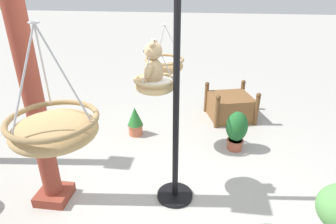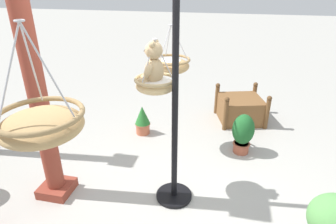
% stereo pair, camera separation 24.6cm
% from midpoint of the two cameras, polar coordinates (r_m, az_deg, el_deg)
% --- Properties ---
extents(ground_plane, '(40.00, 40.00, 0.00)m').
position_cam_midpoint_polar(ground_plane, '(3.79, -0.44, -15.44)').
color(ground_plane, '#ADAAA3').
extents(display_pole_central, '(0.44, 0.44, 2.51)m').
position_cam_midpoint_polar(display_pole_central, '(3.24, -0.65, -6.07)').
color(display_pole_central, black).
rests_on(display_pole_central, ground).
extents(hanging_basket_with_teddy, '(0.47, 0.47, 0.59)m').
position_cam_midpoint_polar(hanging_basket_with_teddy, '(3.15, -4.86, 5.47)').
color(hanging_basket_with_teddy, tan).
extents(teddy_bear, '(0.33, 0.30, 0.48)m').
position_cam_midpoint_polar(teddy_bear, '(3.09, -5.42, 9.09)').
color(teddy_bear, tan).
extents(hanging_basket_left_high, '(0.57, 0.57, 0.76)m').
position_cam_midpoint_polar(hanging_basket_left_high, '(1.99, -25.07, -3.08)').
color(hanging_basket_left_high, tan).
extents(hanging_basket_right_low, '(0.55, 0.55, 0.68)m').
position_cam_midpoint_polar(hanging_basket_right_low, '(4.09, -2.43, 9.38)').
color(hanging_basket_right_low, tan).
extents(greenhouse_pillar_left, '(0.40, 0.40, 3.06)m').
position_cam_midpoint_polar(greenhouse_pillar_left, '(3.28, -27.68, 4.61)').
color(greenhouse_pillar_left, brown).
rests_on(greenhouse_pillar_left, ground).
extents(wooden_planter_box, '(0.96, 1.00, 0.63)m').
position_cam_midpoint_polar(wooden_planter_box, '(5.55, 11.05, 1.20)').
color(wooden_planter_box, brown).
rests_on(wooden_planter_box, ground).
extents(potted_plant_fern_front, '(0.33, 0.33, 0.64)m').
position_cam_midpoint_polar(potted_plant_fern_front, '(4.51, 11.99, -3.50)').
color(potted_plant_fern_front, '#AD563D').
rests_on(potted_plant_fern_front, ground).
extents(potted_plant_bushy_green, '(0.27, 0.27, 0.51)m').
position_cam_midpoint_polar(potted_plant_bushy_green, '(4.90, -8.00, -1.81)').
color(potted_plant_bushy_green, '#BC6042').
rests_on(potted_plant_bushy_green, ground).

